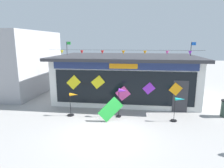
{
  "coord_description": "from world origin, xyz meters",
  "views": [
    {
      "loc": [
        1.5,
        -8.79,
        4.33
      ],
      "look_at": [
        -0.06,
        3.0,
        1.78
      ],
      "focal_mm": 31.98,
      "sensor_mm": 36.0,
      "label": 1
    }
  ],
  "objects": [
    {
      "name": "wind_spinner_left",
      "position": [
        0.61,
        2.18,
        1.28
      ],
      "size": [
        0.6,
        0.3,
        1.7
      ],
      "color": "black",
      "rests_on": "ground_plane"
    },
    {
      "name": "wind_spinner_center_left",
      "position": [
        3.7,
        1.94,
        0.88
      ],
      "size": [
        0.71,
        0.34,
        1.36
      ],
      "color": "black",
      "rests_on": "ground_plane"
    },
    {
      "name": "wind_spinner_far_left",
      "position": [
        -2.25,
        2.0,
        0.87
      ],
      "size": [
        0.69,
        0.39,
        1.4
      ],
      "color": "black",
      "rests_on": "ground_plane"
    },
    {
      "name": "ground_plane",
      "position": [
        0.0,
        0.0,
        0.0
      ],
      "size": [
        80.0,
        80.0,
        0.0
      ],
      "primitive_type": "plane",
      "color": "#9E9B99"
    },
    {
      "name": "display_kite_on_ground",
      "position": [
        0.06,
        1.45,
        0.7
      ],
      "size": [
        1.39,
        0.35,
        1.39
      ],
      "primitive_type": "cube",
      "rotation": [
        -0.25,
        0.79,
        0.0
      ],
      "color": "green",
      "rests_on": "ground_plane"
    },
    {
      "name": "neighbour_building",
      "position": [
        -9.03,
        7.26,
        2.59
      ],
      "size": [
        5.15,
        7.64,
        5.17
      ],
      "primitive_type": "cube",
      "color": "#99999E",
      "rests_on": "ground_plane"
    },
    {
      "name": "kite_shop_building",
      "position": [
        0.59,
        6.38,
        1.67
      ],
      "size": [
        10.22,
        6.48,
        4.32
      ],
      "color": "silver",
      "rests_on": "ground_plane"
    }
  ]
}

